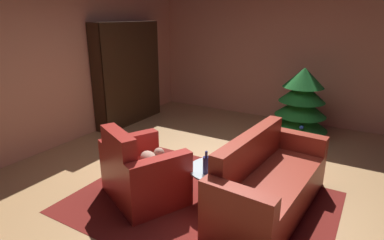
% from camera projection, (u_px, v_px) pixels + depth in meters
% --- Properties ---
extents(ground_plane, '(8.10, 8.10, 0.00)m').
position_uv_depth(ground_plane, '(202.00, 187.00, 4.15)').
color(ground_plane, '#AD8252').
extents(wall_back, '(5.69, 0.06, 2.54)m').
position_uv_depth(wall_back, '(283.00, 59.00, 6.54)').
color(wall_back, tan).
rests_on(wall_back, ground).
extents(wall_left, '(0.06, 6.87, 2.54)m').
position_uv_depth(wall_left, '(50.00, 71.00, 5.11)').
color(wall_left, tan).
rests_on(wall_left, ground).
extents(area_rug, '(2.95, 2.22, 0.01)m').
position_uv_depth(area_rug, '(201.00, 202.00, 3.80)').
color(area_rug, maroon).
rests_on(area_rug, ground).
extents(bookshelf_unit, '(0.32, 1.63, 2.01)m').
position_uv_depth(bookshelf_unit, '(132.00, 75.00, 6.48)').
color(bookshelf_unit, black).
rests_on(bookshelf_unit, ground).
extents(armchair_red, '(1.20, 1.11, 0.91)m').
position_uv_depth(armchair_red, '(142.00, 174.00, 3.82)').
color(armchair_red, maroon).
rests_on(armchair_red, ground).
extents(couch_red, '(0.87, 1.92, 0.87)m').
position_uv_depth(couch_red, '(268.00, 184.00, 3.60)').
color(couch_red, maroon).
rests_on(couch_red, ground).
extents(coffee_table, '(0.68, 0.68, 0.43)m').
position_uv_depth(coffee_table, '(217.00, 172.00, 3.72)').
color(coffee_table, black).
rests_on(coffee_table, ground).
extents(book_stack_on_table, '(0.22, 0.18, 0.14)m').
position_uv_depth(book_stack_on_table, '(220.00, 162.00, 3.70)').
color(book_stack_on_table, red).
rests_on(book_stack_on_table, coffee_table).
extents(bottle_on_table, '(0.08, 0.08, 0.27)m').
position_uv_depth(bottle_on_table, '(206.00, 165.00, 3.56)').
color(bottle_on_table, navy).
rests_on(bottle_on_table, coffee_table).
extents(decorated_tree, '(0.99, 0.99, 1.27)m').
position_uv_depth(decorated_tree, '(301.00, 103.00, 5.67)').
color(decorated_tree, brown).
rests_on(decorated_tree, ground).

